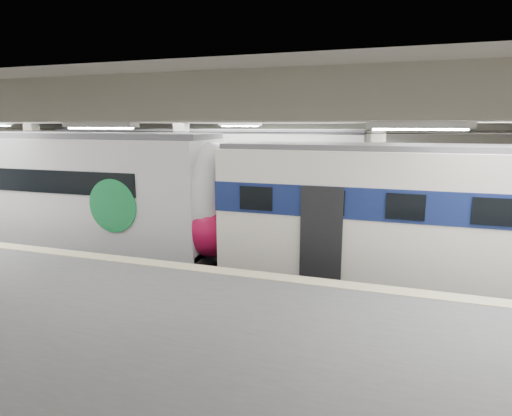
% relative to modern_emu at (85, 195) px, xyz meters
% --- Properties ---
extents(station_hall, '(36.00, 24.00, 5.75)m').
position_rel_modern_emu_xyz_m(station_hall, '(5.66, -1.74, 0.96)').
color(station_hall, black).
rests_on(station_hall, ground).
extents(modern_emu, '(14.52, 3.00, 4.65)m').
position_rel_modern_emu_xyz_m(modern_emu, '(0.00, 0.00, 0.00)').
color(modern_emu, silver).
rests_on(modern_emu, ground).
extents(older_rer, '(13.25, 2.93, 4.38)m').
position_rel_modern_emu_xyz_m(older_rer, '(12.65, 0.00, 0.01)').
color(older_rer, white).
rests_on(older_rer, ground).
extents(far_train, '(15.02, 3.55, 4.73)m').
position_rel_modern_emu_xyz_m(far_train, '(2.55, 5.50, 0.16)').
color(far_train, silver).
rests_on(far_train, ground).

